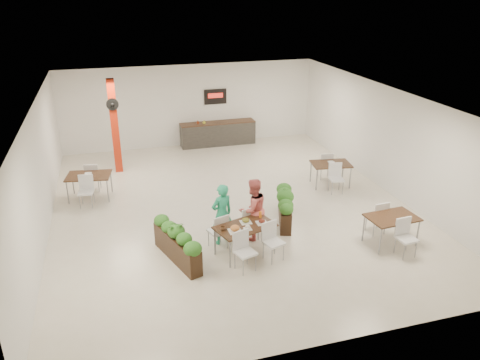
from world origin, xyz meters
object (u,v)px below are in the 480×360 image
main_table (245,230)px  planter_left (177,241)px  side_table_c (392,221)px  planter_right (285,204)px  red_column (115,125)px  diner_man (222,214)px  service_counter (218,133)px  side_table_b (331,167)px  diner_woman (253,209)px  side_table_a (89,178)px

main_table → planter_left: planter_left is taller
side_table_c → main_table: bearing=167.1°
main_table → planter_right: bearing=40.7°
red_column → diner_man: bearing=-68.6°
service_counter → diner_man: 7.82m
side_table_b → service_counter: bearing=125.0°
diner_man → planter_right: 2.06m
diner_woman → side_table_a: 5.44m
planter_left → planter_right: (3.14, 1.15, -0.02)m
diner_woman → side_table_b: size_ratio=0.98×
side_table_c → red_column: bearing=127.9°
diner_man → side_table_a: diner_man is taller
diner_woman → side_table_b: 4.29m
planter_right → side_table_c: planter_right is taller
diner_woman → side_table_a: bearing=-60.3°
planter_left → side_table_a: bearing=115.2°
service_counter → planter_right: size_ratio=1.71×
planter_right → side_table_c: size_ratio=1.07×
service_counter → diner_woman: bearing=-97.1°
red_column → diner_woman: bearing=-62.0°
side_table_b → diner_woman: bearing=-134.5°
planter_right → side_table_b: (2.31, 1.90, 0.14)m
side_table_b → side_table_c: (-0.23, -3.79, -0.00)m
side_table_c → side_table_b: bearing=82.5°
red_column → side_table_b: (6.49, -3.18, -1.01)m
red_column → side_table_a: 2.46m
side_table_a → red_column: bearing=75.1°
main_table → diner_woman: size_ratio=1.18×
diner_woman → side_table_c: bearing=141.9°
side_table_b → planter_left: bearing=-142.0°
red_column → diner_woman: size_ratio=1.97×
side_table_a → side_table_b: 7.51m
planter_left → diner_woman: bearing=13.6°
main_table → side_table_b: 5.02m
side_table_b → side_table_c: same height
red_column → diner_man: (2.25, -5.75, -0.85)m
main_table → side_table_b: bearing=40.0°
service_counter → planter_left: bearing=-110.1°
planter_left → side_table_b: (5.45, 3.05, 0.12)m
main_table → planter_left: bearing=173.9°
side_table_a → diner_woman: bearing=-33.2°
planter_left → planter_right: bearing=20.1°
red_column → side_table_b: 7.29m
service_counter → side_table_a: service_counter is taller
diner_man → side_table_b: size_ratio=0.95×
planter_right → side_table_b: bearing=39.6°
service_counter → side_table_b: 5.62m
planter_right → side_table_c: 2.81m
diner_man → main_table: bearing=103.5°
red_column → side_table_a: (-0.93, -2.04, -1.01)m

